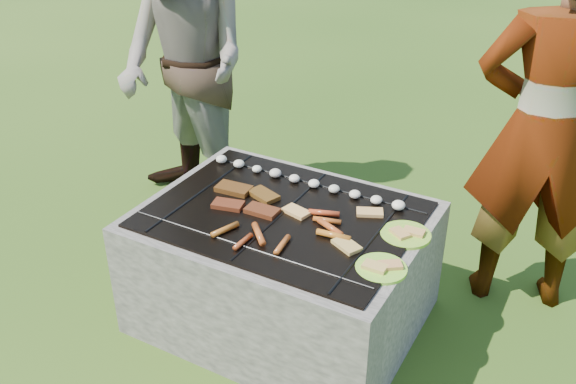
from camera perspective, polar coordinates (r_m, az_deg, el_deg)
name	(u,v)px	position (r m, az deg, el deg)	size (l,w,h in m)	color
lawn	(283,315)	(3.34, -0.43, -10.91)	(60.00, 60.00, 0.00)	#244812
fire_pit	(283,271)	(3.16, -0.45, -7.01)	(1.30, 1.00, 0.62)	#A7A094
mushrooms	(306,181)	(3.21, 1.62, 0.95)	(1.06, 0.06, 0.04)	beige
pork_slabs	(246,198)	(3.08, -3.73, -0.57)	(0.40, 0.28, 0.03)	brown
sausages	(293,230)	(2.83, 0.42, -3.43)	(0.55, 0.48, 0.03)	#D05022
bread_on_grate	(336,223)	(2.90, 4.32, -2.76)	(0.46, 0.42, 0.02)	#F1D57B
plate_far	(406,234)	(2.88, 10.43, -3.72)	(0.28, 0.28, 0.03)	#D5F43A
plate_near	(381,268)	(2.65, 8.30, -6.68)	(0.28, 0.28, 0.03)	#CDFD3C
cook	(545,130)	(3.23, 21.86, 5.13)	(0.69, 0.45, 1.89)	gray
bystander	(184,67)	(3.92, -9.26, 10.89)	(0.91, 0.71, 1.88)	gray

